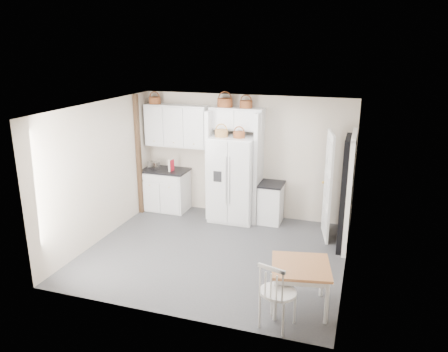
% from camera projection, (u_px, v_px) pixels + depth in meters
% --- Properties ---
extents(floor, '(4.50, 4.50, 0.00)m').
position_uv_depth(floor, '(215.00, 252.00, 7.85)').
color(floor, '#484848').
rests_on(floor, ground).
extents(ceiling, '(4.50, 4.50, 0.00)m').
position_uv_depth(ceiling, '(214.00, 107.00, 7.09)').
color(ceiling, white).
rests_on(ceiling, wall_back).
extents(wall_back, '(4.50, 0.00, 4.50)m').
position_uv_depth(wall_back, '(246.00, 156.00, 9.29)').
color(wall_back, '#C0AF97').
rests_on(wall_back, floor).
extents(wall_left, '(0.00, 4.00, 4.00)m').
position_uv_depth(wall_left, '(101.00, 172.00, 8.14)').
color(wall_left, '#C0AF97').
rests_on(wall_left, floor).
extents(wall_right, '(0.00, 4.00, 4.00)m').
position_uv_depth(wall_right, '(350.00, 197.00, 6.80)').
color(wall_right, '#C0AF97').
rests_on(wall_right, floor).
extents(refrigerator, '(0.93, 0.75, 1.80)m').
position_uv_depth(refrigerator, '(233.00, 179.00, 9.09)').
color(refrigerator, silver).
rests_on(refrigerator, floor).
extents(base_cab_left, '(0.97, 0.61, 0.89)m').
position_uv_depth(base_cab_left, '(166.00, 190.00, 9.79)').
color(base_cab_left, silver).
rests_on(base_cab_left, floor).
extents(base_cab_right, '(0.46, 0.55, 0.81)m').
position_uv_depth(base_cab_right, '(271.00, 204.00, 9.08)').
color(base_cab_right, silver).
rests_on(base_cab_right, floor).
extents(dining_table, '(0.94, 0.94, 0.66)m').
position_uv_depth(dining_table, '(300.00, 286.00, 6.12)').
color(dining_table, brown).
rests_on(dining_table, floor).
extents(windsor_chair, '(0.60, 0.57, 1.00)m').
position_uv_depth(windsor_chair, '(278.00, 292.00, 5.66)').
color(windsor_chair, silver).
rests_on(windsor_chair, floor).
extents(counter_left, '(1.01, 0.65, 0.04)m').
position_uv_depth(counter_left, '(165.00, 170.00, 9.65)').
color(counter_left, black).
rests_on(counter_left, base_cab_left).
extents(counter_right, '(0.50, 0.59, 0.04)m').
position_uv_depth(counter_right, '(271.00, 184.00, 8.96)').
color(counter_right, black).
rests_on(counter_right, base_cab_right).
extents(toaster, '(0.28, 0.22, 0.17)m').
position_uv_depth(toaster, '(153.00, 165.00, 9.62)').
color(toaster, silver).
rests_on(toaster, counter_left).
extents(cookbook_red, '(0.07, 0.17, 0.25)m').
position_uv_depth(cookbook_red, '(171.00, 165.00, 9.48)').
color(cookbook_red, red).
rests_on(cookbook_red, counter_left).
extents(cookbook_cream, '(0.05, 0.18, 0.26)m').
position_uv_depth(cookbook_cream, '(171.00, 165.00, 9.48)').
color(cookbook_cream, beige).
rests_on(cookbook_cream, counter_left).
extents(basket_upper_a, '(0.26, 0.26, 0.15)m').
position_uv_depth(basket_upper_a, '(155.00, 100.00, 9.41)').
color(basket_upper_a, '#5D3417').
rests_on(basket_upper_a, upper_cabinet).
extents(basket_bridge_a, '(0.32, 0.32, 0.18)m').
position_uv_depth(basket_bridge_a, '(225.00, 103.00, 8.93)').
color(basket_bridge_a, '#5D3417').
rests_on(basket_bridge_a, bridge_cabinet).
extents(basket_bridge_b, '(0.26, 0.26, 0.15)m').
position_uv_depth(basket_bridge_b, '(246.00, 104.00, 8.80)').
color(basket_bridge_b, '#5D3417').
rests_on(basket_bridge_b, bridge_cabinet).
extents(basket_fridge_a, '(0.27, 0.27, 0.14)m').
position_uv_depth(basket_fridge_a, '(221.00, 133.00, 8.79)').
color(basket_fridge_a, brown).
rests_on(basket_fridge_a, refrigerator).
extents(basket_fridge_b, '(0.23, 0.23, 0.13)m').
position_uv_depth(basket_fridge_b, '(239.00, 135.00, 8.68)').
color(basket_fridge_b, '#5D3417').
rests_on(basket_fridge_b, refrigerator).
extents(upper_cabinet, '(1.40, 0.34, 0.90)m').
position_uv_depth(upper_cabinet, '(177.00, 126.00, 9.41)').
color(upper_cabinet, silver).
rests_on(upper_cabinet, wall_back).
extents(bridge_cabinet, '(1.12, 0.34, 0.45)m').
position_uv_depth(bridge_cabinet, '(237.00, 119.00, 8.94)').
color(bridge_cabinet, silver).
rests_on(bridge_cabinet, wall_back).
extents(fridge_panel_left, '(0.08, 0.60, 2.30)m').
position_uv_depth(fridge_panel_left, '(212.00, 164.00, 9.26)').
color(fridge_panel_left, silver).
rests_on(fridge_panel_left, floor).
extents(fridge_panel_right, '(0.08, 0.60, 2.30)m').
position_uv_depth(fridge_panel_right, '(258.00, 168.00, 8.95)').
color(fridge_panel_right, silver).
rests_on(fridge_panel_right, floor).
extents(trim_post, '(0.09, 0.09, 2.60)m').
position_uv_depth(trim_post, '(139.00, 155.00, 9.35)').
color(trim_post, '#352012').
rests_on(trim_post, floor).
extents(doorway_void, '(0.18, 0.85, 2.05)m').
position_uv_depth(doorway_void, '(347.00, 193.00, 7.81)').
color(doorway_void, black).
rests_on(doorway_void, floor).
extents(door_slab, '(0.21, 0.79, 2.05)m').
position_uv_depth(door_slab, '(328.00, 186.00, 8.22)').
color(door_slab, white).
rests_on(door_slab, floor).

